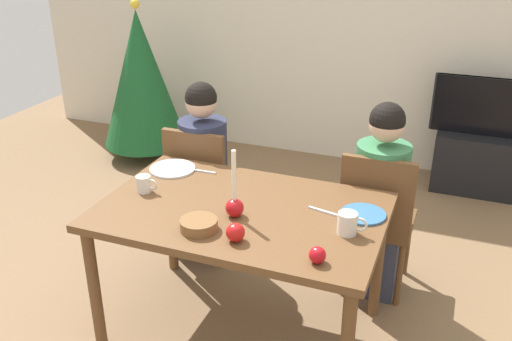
# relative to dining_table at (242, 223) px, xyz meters

# --- Properties ---
(ground_plane) EXTENTS (7.68, 7.68, 0.00)m
(ground_plane) POSITION_rel_dining_table_xyz_m (0.00, 0.00, -0.67)
(ground_plane) COLOR brown
(back_wall) EXTENTS (6.40, 0.10, 2.60)m
(back_wall) POSITION_rel_dining_table_xyz_m (0.00, 2.60, 0.63)
(back_wall) COLOR beige
(back_wall) RESTS_ON ground
(dining_table) EXTENTS (1.40, 0.90, 0.75)m
(dining_table) POSITION_rel_dining_table_xyz_m (0.00, 0.00, 0.00)
(dining_table) COLOR brown
(dining_table) RESTS_ON ground
(chair_left) EXTENTS (0.40, 0.40, 0.90)m
(chair_left) POSITION_rel_dining_table_xyz_m (-0.52, 0.61, -0.15)
(chair_left) COLOR brown
(chair_left) RESTS_ON ground
(chair_right) EXTENTS (0.40, 0.40, 0.90)m
(chair_right) POSITION_rel_dining_table_xyz_m (0.58, 0.61, -0.15)
(chair_right) COLOR brown
(chair_right) RESTS_ON ground
(person_left_child) EXTENTS (0.30, 0.30, 1.17)m
(person_left_child) POSITION_rel_dining_table_xyz_m (-0.52, 0.64, -0.10)
(person_left_child) COLOR #33384C
(person_left_child) RESTS_ON ground
(person_right_child) EXTENTS (0.30, 0.30, 1.17)m
(person_right_child) POSITION_rel_dining_table_xyz_m (0.58, 0.64, -0.10)
(person_right_child) COLOR #33384C
(person_right_child) RESTS_ON ground
(tv_stand) EXTENTS (0.64, 0.40, 0.48)m
(tv_stand) POSITION_rel_dining_table_xyz_m (1.10, 2.30, -0.43)
(tv_stand) COLOR black
(tv_stand) RESTS_ON ground
(tv) EXTENTS (0.79, 0.05, 0.46)m
(tv) POSITION_rel_dining_table_xyz_m (1.10, 2.30, 0.04)
(tv) COLOR black
(tv) RESTS_ON tv_stand
(christmas_tree) EXTENTS (0.75, 0.75, 1.43)m
(christmas_tree) POSITION_rel_dining_table_xyz_m (-1.77, 1.93, 0.08)
(christmas_tree) COLOR brown
(christmas_tree) RESTS_ON ground
(candle_centerpiece) EXTENTS (0.09, 0.09, 0.34)m
(candle_centerpiece) POSITION_rel_dining_table_xyz_m (-0.00, -0.08, 0.15)
(candle_centerpiece) COLOR red
(candle_centerpiece) RESTS_ON dining_table
(plate_left) EXTENTS (0.26, 0.26, 0.01)m
(plate_left) POSITION_rel_dining_table_xyz_m (-0.54, 0.29, 0.09)
(plate_left) COLOR silver
(plate_left) RESTS_ON dining_table
(plate_right) EXTENTS (0.22, 0.22, 0.01)m
(plate_right) POSITION_rel_dining_table_xyz_m (0.58, 0.15, 0.09)
(plate_right) COLOR teal
(plate_right) RESTS_ON dining_table
(mug_left) EXTENTS (0.12, 0.08, 0.09)m
(mug_left) POSITION_rel_dining_table_xyz_m (-0.54, -0.01, 0.13)
(mug_left) COLOR silver
(mug_left) RESTS_ON dining_table
(mug_right) EXTENTS (0.14, 0.09, 0.10)m
(mug_right) POSITION_rel_dining_table_xyz_m (0.54, -0.05, 0.14)
(mug_right) COLOR silver
(mug_right) RESTS_ON dining_table
(fork_left) EXTENTS (0.18, 0.02, 0.01)m
(fork_left) POSITION_rel_dining_table_xyz_m (-0.38, 0.32, 0.09)
(fork_left) COLOR silver
(fork_left) RESTS_ON dining_table
(fork_right) EXTENTS (0.18, 0.05, 0.01)m
(fork_right) POSITION_rel_dining_table_xyz_m (0.40, 0.11, 0.09)
(fork_right) COLOR silver
(fork_right) RESTS_ON dining_table
(bowl_walnuts) EXTENTS (0.17, 0.17, 0.05)m
(bowl_walnuts) POSITION_rel_dining_table_xyz_m (-0.10, -0.26, 0.11)
(bowl_walnuts) COLOR brown
(bowl_walnuts) RESTS_ON dining_table
(apple_near_candle) EXTENTS (0.09, 0.09, 0.09)m
(apple_near_candle) POSITION_rel_dining_table_xyz_m (0.09, -0.29, 0.13)
(apple_near_candle) COLOR red
(apple_near_candle) RESTS_ON dining_table
(apple_by_left_plate) EXTENTS (0.07, 0.07, 0.07)m
(apple_by_left_plate) POSITION_rel_dining_table_xyz_m (0.48, -0.33, 0.12)
(apple_by_left_plate) COLOR red
(apple_by_left_plate) RESTS_ON dining_table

